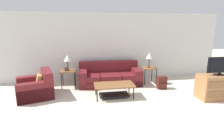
% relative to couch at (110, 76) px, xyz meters
% --- Properties ---
extents(wall_back, '(9.15, 0.06, 2.60)m').
position_rel_couch_xyz_m(wall_back, '(0.01, 0.61, 1.01)').
color(wall_back, silver).
rests_on(wall_back, ground_plane).
extents(couch, '(2.23, 0.99, 0.82)m').
position_rel_couch_xyz_m(couch, '(0.00, 0.00, 0.00)').
color(couch, maroon).
rests_on(couch, ground_plane).
extents(armchair, '(1.24, 1.28, 0.80)m').
position_rel_couch_xyz_m(armchair, '(-2.36, -0.79, -0.01)').
color(armchair, maroon).
rests_on(armchair, ground_plane).
extents(coffee_table, '(1.19, 0.64, 0.41)m').
position_rel_couch_xyz_m(coffee_table, '(-0.05, -1.24, 0.01)').
color(coffee_table, brown).
rests_on(coffee_table, ground_plane).
extents(side_table_left, '(0.52, 0.50, 0.61)m').
position_rel_couch_xyz_m(side_table_left, '(-1.47, -0.09, 0.25)').
color(side_table_left, brown).
rests_on(side_table_left, ground_plane).
extents(side_table_right, '(0.52, 0.50, 0.61)m').
position_rel_couch_xyz_m(side_table_right, '(1.47, -0.09, 0.25)').
color(side_table_right, brown).
rests_on(side_table_right, ground_plane).
extents(table_lamp_left, '(0.25, 0.25, 0.55)m').
position_rel_couch_xyz_m(table_lamp_left, '(-1.47, -0.09, 0.74)').
color(table_lamp_left, '#472D1E').
rests_on(table_lamp_left, side_table_left).
extents(table_lamp_right, '(0.25, 0.25, 0.55)m').
position_rel_couch_xyz_m(table_lamp_right, '(1.47, -0.09, 0.74)').
color(table_lamp_right, '#472D1E').
rests_on(table_lamp_right, side_table_right).
extents(tv_console, '(1.15, 0.54, 0.72)m').
position_rel_couch_xyz_m(tv_console, '(2.95, -1.80, 0.07)').
color(tv_console, '#A87042').
rests_on(tv_console, ground_plane).
extents(television, '(0.81, 0.20, 0.53)m').
position_rel_couch_xyz_m(television, '(2.95, -1.80, 0.71)').
color(television, black).
rests_on(television, tv_console).
extents(backpack, '(0.31, 0.26, 0.43)m').
position_rel_couch_xyz_m(backpack, '(1.69, -0.77, -0.08)').
color(backpack, '#4C1E19').
rests_on(backpack, ground_plane).
extents(picture_frame, '(0.10, 0.04, 0.13)m').
position_rel_couch_xyz_m(picture_frame, '(-1.53, -0.17, 0.38)').
color(picture_frame, '#4C3828').
rests_on(picture_frame, side_table_left).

